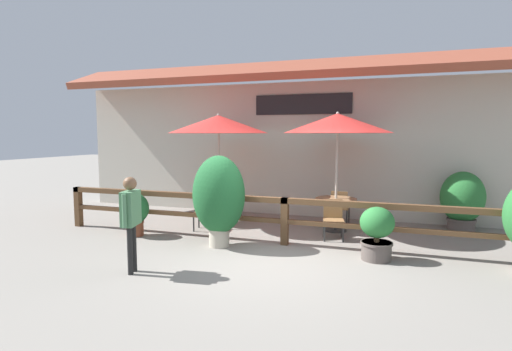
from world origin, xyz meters
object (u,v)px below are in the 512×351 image
object	(u,v)px
chair_middle_wallside	(340,206)
chair_near_streetside	(205,210)
patio_umbrella_near	(218,124)
chair_middle_streetside	(333,218)
dining_table_middle	(336,205)
potted_plant_entrance_palm	(377,232)
dining_table_near	(219,199)
potted_plant_tall_tropical	(135,211)
chair_near_wallside	(231,201)
potted_plant_corner_fern	(462,200)
patio_umbrella_middle	(337,123)
potted_plant_small_flowering	(219,196)
pedestrian	(131,212)

from	to	relation	value
chair_middle_wallside	chair_near_streetside	bearing A→B (deg)	30.14
patio_umbrella_near	chair_middle_streetside	size ratio (longest dim) A/B	3.26
dining_table_middle	potted_plant_entrance_palm	world-z (taller)	potted_plant_entrance_palm
dining_table_middle	chair_middle_streetside	xyz separation A→B (m)	(0.05, -0.73, -0.15)
dining_table_near	potted_plant_tall_tropical	distance (m)	2.11
dining_table_near	chair_near_wallside	world-z (taller)	chair_near_wallside
chair_near_wallside	chair_middle_wallside	size ratio (longest dim) A/B	1.00
patio_umbrella_near	potted_plant_entrance_palm	size ratio (longest dim) A/B	2.87
dining_table_middle	potted_plant_tall_tropical	size ratio (longest dim) A/B	1.00
dining_table_near	chair_near_wallside	bearing A→B (deg)	86.15
dining_table_near	chair_middle_wallside	size ratio (longest dim) A/B	1.13
dining_table_near	dining_table_middle	xyz separation A→B (m)	(2.84, 0.16, 0.00)
chair_near_streetside	potted_plant_corner_fern	xyz separation A→B (m)	(5.65, 1.82, 0.26)
patio_umbrella_middle	potted_plant_corner_fern	bearing A→B (deg)	19.94
dining_table_near	chair_near_wallside	xyz separation A→B (m)	(0.04, 0.67, -0.15)
patio_umbrella_middle	chair_middle_streetside	size ratio (longest dim) A/B	3.26
chair_middle_streetside	potted_plant_small_flowering	distance (m)	2.49
chair_near_wallside	potted_plant_small_flowering	world-z (taller)	potted_plant_small_flowering
patio_umbrella_near	potted_plant_small_flowering	world-z (taller)	patio_umbrella_near
potted_plant_entrance_palm	potted_plant_corner_fern	world-z (taller)	potted_plant_corner_fern
chair_near_streetside	potted_plant_entrance_palm	xyz separation A→B (m)	(3.87, -1.10, 0.03)
patio_umbrella_near	pedestrian	bearing A→B (deg)	-87.74
patio_umbrella_near	dining_table_middle	xyz separation A→B (m)	(2.84, 0.16, -1.85)
chair_middle_streetside	dining_table_near	bearing A→B (deg)	156.85
chair_near_wallside	pedestrian	size ratio (longest dim) A/B	0.54
chair_near_wallside	dining_table_middle	xyz separation A→B (m)	(2.79, -0.51, 0.15)
chair_middle_wallside	chair_near_wallside	bearing A→B (deg)	6.48
patio_umbrella_middle	pedestrian	distance (m)	4.94
patio_umbrella_near	chair_near_streetside	xyz separation A→B (m)	(-0.06, -0.67, -1.99)
chair_near_streetside	dining_table_middle	bearing A→B (deg)	6.92
chair_middle_wallside	dining_table_near	bearing A→B (deg)	19.33
dining_table_near	potted_plant_corner_fern	bearing A→B (deg)	11.68
chair_middle_streetside	chair_middle_wallside	bearing A→B (deg)	79.66
chair_near_streetside	chair_middle_streetside	xyz separation A→B (m)	(2.95, 0.10, 0.00)
dining_table_near	chair_middle_streetside	bearing A→B (deg)	-11.23
chair_near_wallside	dining_table_middle	world-z (taller)	chair_near_wallside
potted_plant_tall_tropical	potted_plant_small_flowering	world-z (taller)	potted_plant_small_flowering
pedestrian	chair_near_wallside	bearing A→B (deg)	167.47
dining_table_middle	potted_plant_small_flowering	world-z (taller)	potted_plant_small_flowering
dining_table_middle	potted_plant_small_flowering	distance (m)	2.88
pedestrian	chair_middle_wallside	bearing A→B (deg)	135.81
potted_plant_tall_tropical	potted_plant_corner_fern	distance (m)	7.40
dining_table_near	potted_plant_small_flowering	xyz separation A→B (m)	(0.83, -1.87, 0.39)
potted_plant_entrance_palm	pedestrian	size ratio (longest dim) A/B	0.61
potted_plant_corner_fern	potted_plant_tall_tropical	bearing A→B (deg)	-157.27
chair_near_streetside	potted_plant_corner_fern	world-z (taller)	potted_plant_corner_fern
chair_middle_streetside	potted_plant_small_flowering	world-z (taller)	potted_plant_small_flowering
potted_plant_small_flowering	pedestrian	world-z (taller)	potted_plant_small_flowering
chair_middle_wallside	potted_plant_corner_fern	size ratio (longest dim) A/B	0.61
chair_middle_wallside	potted_plant_small_flowering	bearing A→B (deg)	55.88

